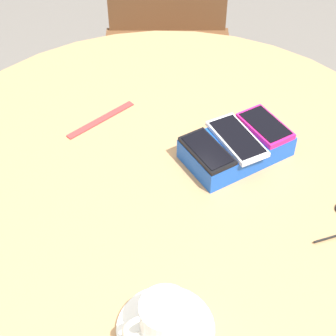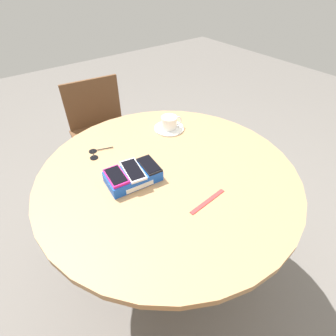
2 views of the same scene
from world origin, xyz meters
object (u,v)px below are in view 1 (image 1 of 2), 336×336
(coffee_cup, at_px, (164,317))
(chair_near_window, at_px, (167,50))
(phone_magenta, at_px, (265,126))
(round_table, at_px, (168,208))
(lanyard_strap, at_px, (101,120))
(phone_box, at_px, (236,147))
(phone_white, at_px, (237,138))
(phone_black, at_px, (207,151))
(saucer, at_px, (166,329))

(coffee_cup, xyz_separation_m, chair_near_window, (-0.77, -1.01, -0.35))
(chair_near_window, bearing_deg, phone_magenta, 66.32)
(round_table, relative_size, lanyard_strap, 6.17)
(phone_box, relative_size, chair_near_window, 0.25)
(phone_white, height_order, phone_black, phone_white)
(phone_white, bearing_deg, chair_near_window, -118.13)
(chair_near_window, bearing_deg, phone_white, 61.87)
(phone_box, relative_size, phone_black, 1.77)
(round_table, bearing_deg, coffee_cup, 51.63)
(saucer, distance_m, chair_near_window, 1.30)
(round_table, xyz_separation_m, coffee_cup, (0.21, 0.27, 0.14))
(coffee_cup, height_order, lanyard_strap, coffee_cup)
(round_table, distance_m, phone_white, 0.21)
(phone_black, bearing_deg, phone_box, 174.55)
(phone_black, distance_m, saucer, 0.37)
(round_table, distance_m, lanyard_strap, 0.25)
(lanyard_strap, bearing_deg, coffee_cup, 68.18)
(phone_magenta, height_order, phone_white, phone_magenta)
(phone_black, bearing_deg, coffee_cup, 39.67)
(round_table, distance_m, phone_box, 0.20)
(phone_magenta, distance_m, phone_white, 0.07)
(lanyard_strap, relative_size, chair_near_window, 0.20)
(phone_white, distance_m, saucer, 0.42)
(saucer, distance_m, lanyard_strap, 0.54)
(phone_magenta, xyz_separation_m, saucer, (0.43, 0.22, -0.05))
(round_table, height_order, saucer, saucer)
(coffee_cup, bearing_deg, phone_box, -147.43)
(phone_box, relative_size, phone_white, 1.49)
(saucer, distance_m, coffee_cup, 0.04)
(phone_magenta, bearing_deg, saucer, 27.44)
(round_table, height_order, lanyard_strap, lanyard_strap)
(saucer, bearing_deg, phone_white, -147.21)
(phone_box, bearing_deg, lanyard_strap, -58.92)
(phone_box, bearing_deg, phone_white, 35.63)
(chair_near_window, bearing_deg, saucer, 52.58)
(round_table, bearing_deg, phone_white, 163.27)
(phone_white, xyz_separation_m, chair_near_window, (-0.42, -0.78, -0.36))
(coffee_cup, relative_size, chair_near_window, 0.12)
(chair_near_window, bearing_deg, round_table, 52.79)
(round_table, distance_m, chair_near_window, 0.95)
(phone_white, bearing_deg, phone_box, -144.37)
(phone_white, bearing_deg, saucer, 32.79)
(phone_black, distance_m, chair_near_window, 0.98)
(phone_box, bearing_deg, saucer, 32.82)
(coffee_cup, bearing_deg, chair_near_window, -127.53)
(coffee_cup, bearing_deg, phone_magenta, -152.76)
(round_table, bearing_deg, phone_black, 155.30)
(phone_black, bearing_deg, phone_magenta, 173.22)
(phone_box, distance_m, phone_black, 0.08)
(phone_magenta, xyz_separation_m, phone_white, (0.07, -0.01, -0.00))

